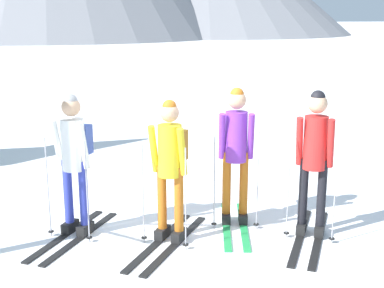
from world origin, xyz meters
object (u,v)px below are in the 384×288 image
(skier_in_red, at_px, (314,157))
(skier_in_white, at_px, (74,157))
(skier_in_purple, at_px, (236,148))
(skier_in_yellow, at_px, (170,163))

(skier_in_red, bearing_deg, skier_in_white, 166.52)
(skier_in_purple, height_order, skier_in_red, skier_in_red)
(skier_in_white, height_order, skier_in_yellow, skier_in_white)
(skier_in_yellow, bearing_deg, skier_in_red, -7.82)
(skier_in_purple, bearing_deg, skier_in_red, -35.88)
(skier_in_white, distance_m, skier_in_yellow, 1.19)
(skier_in_purple, bearing_deg, skier_in_yellow, -159.07)
(skier_in_yellow, xyz_separation_m, skier_in_red, (1.71, -0.23, 0.03))
(skier_in_yellow, bearing_deg, skier_in_purple, 20.93)
(skier_in_red, bearing_deg, skier_in_yellow, 172.18)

